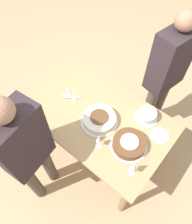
% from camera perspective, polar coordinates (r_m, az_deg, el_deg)
% --- Properties ---
extents(ground_plane, '(12.00, 12.00, 0.00)m').
position_cam_1_polar(ground_plane, '(2.77, 0.00, -9.36)').
color(ground_plane, tan).
extents(dining_table, '(1.46, 0.89, 0.76)m').
position_cam_1_polar(dining_table, '(2.20, 0.00, -2.43)').
color(dining_table, tan).
rests_on(dining_table, ground_plane).
extents(cake_center_white, '(0.35, 0.35, 0.08)m').
position_cam_1_polar(cake_center_white, '(2.03, 0.85, -1.86)').
color(cake_center_white, white).
rests_on(cake_center_white, dining_table).
extents(cake_front_chocolate, '(0.33, 0.33, 0.09)m').
position_cam_1_polar(cake_front_chocolate, '(1.93, 8.61, -8.23)').
color(cake_front_chocolate, white).
rests_on(cake_front_chocolate, dining_table).
extents(cake_back_decorated, '(0.21, 0.21, 0.10)m').
position_cam_1_polar(cake_back_decorated, '(2.10, 13.12, -0.85)').
color(cake_back_decorated, white).
rests_on(cake_back_decorated, dining_table).
extents(wine_glass_near, '(0.06, 0.06, 0.20)m').
position_cam_1_polar(wine_glass_near, '(1.75, 9.82, -13.92)').
color(wine_glass_near, silver).
rests_on(wine_glass_near, dining_table).
extents(wine_glass_far, '(0.06, 0.06, 0.20)m').
position_cam_1_polar(wine_glass_far, '(1.82, 0.71, -7.04)').
color(wine_glass_far, silver).
rests_on(wine_glass_far, dining_table).
extents(dessert_plate_right, '(0.17, 0.17, 0.01)m').
position_cam_1_polar(dessert_plate_right, '(2.07, 16.29, -5.93)').
color(dessert_plate_right, silver).
rests_on(dessert_plate_right, dining_table).
extents(fork_pile, '(0.21, 0.15, 0.01)m').
position_cam_1_polar(fork_pile, '(2.24, -6.40, 4.23)').
color(fork_pile, silver).
rests_on(fork_pile, dining_table).
extents(person_cutting, '(0.26, 0.42, 1.58)m').
position_cam_1_polar(person_cutting, '(1.81, -17.95, -9.32)').
color(person_cutting, '#4C4238').
rests_on(person_cutting, ground_plane).
extents(person_watching, '(0.29, 0.44, 1.59)m').
position_cam_1_polar(person_watching, '(2.31, 18.05, 10.31)').
color(person_watching, '#4C4238').
rests_on(person_watching, ground_plane).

